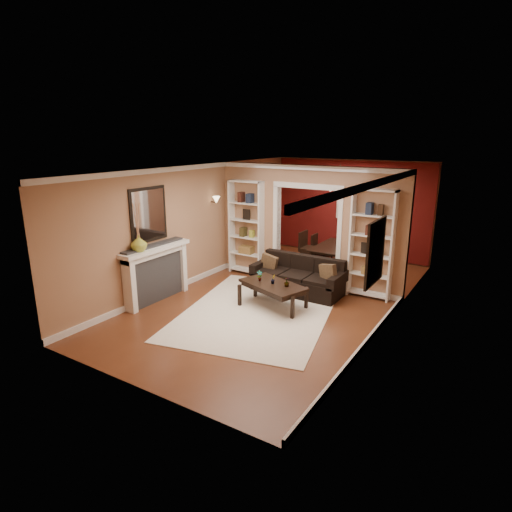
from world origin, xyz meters
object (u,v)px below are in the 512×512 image
Objects in this scene: sofa at (298,276)px; fireplace at (157,274)px; coffee_table at (273,295)px; bookshelf_left at (247,228)px; dining_table at (336,256)px; bookshelf_right at (372,245)px.

sofa is 2.98m from fireplace.
coffee_table is 2.47m from bookshelf_left.
bookshelf_left is at bearing 77.95° from fireplace.
dining_table is (1.69, 1.65, -0.86)m from bookshelf_left.
bookshelf_right is 2.34m from dining_table.
bookshelf_left is 1.35× the size of fireplace.
fireplace is at bearing -139.02° from sofa.
sofa is at bearing -18.79° from bookshelf_left.
coffee_table is at bearing -92.47° from sofa.
bookshelf_right reaches higher than sofa.
fireplace is at bearing -145.20° from bookshelf_right.
coffee_table is at bearing 23.20° from fireplace.
dining_table reaches higher than coffee_table.
bookshelf_right is (1.40, 0.58, 0.76)m from sofa.
bookshelf_right is at bearing 22.57° from sofa.
bookshelf_left reaches higher than fireplace.
sofa is 1.23× the size of dining_table.
fireplace is (-0.54, -2.53, -0.57)m from bookshelf_left.
coffee_table is 0.81× the size of dining_table.
coffee_table is at bearing 179.50° from dining_table.
bookshelf_right is at bearing 66.62° from coffee_table.
dining_table is (-1.41, 1.65, -0.86)m from bookshelf_right.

